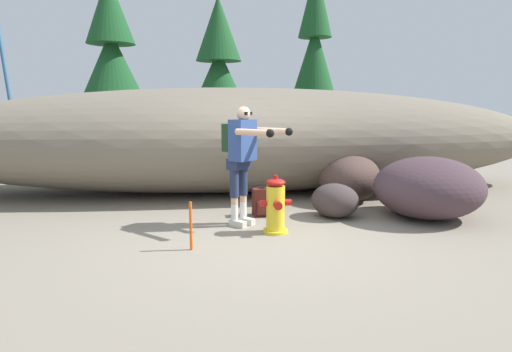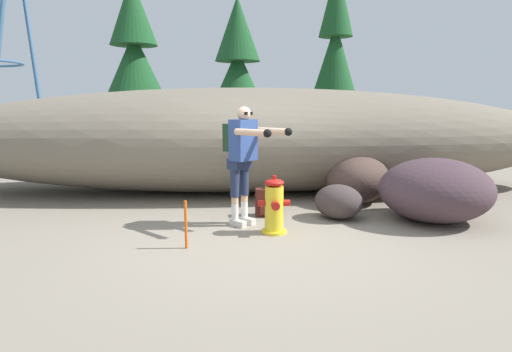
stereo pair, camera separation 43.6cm
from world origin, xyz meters
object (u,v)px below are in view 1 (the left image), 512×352
Objects in this scene: survey_stake at (191,226)px; boulder_large at (428,187)px; fire_hydrant at (276,206)px; boulder_small at (335,200)px; spare_backpack at (262,202)px; boulder_outlier at (404,192)px; boulder_mid at (348,177)px; utility_worker at (242,151)px.

boulder_large is at bearing 16.52° from survey_stake.
boulder_large is at bearing 11.18° from fire_hydrant.
survey_stake is at bearing -149.61° from boulder_small.
boulder_large is 2.23× the size of boulder_small.
spare_backpack reaches higher than boulder_outlier.
boulder_mid is (-0.80, 1.38, -0.03)m from boulder_large.
utility_worker is at bearing -38.38° from spare_backpack.
boulder_large is at bearing -101.31° from boulder_outlier.
boulder_outlier is at bearing -3.36° from boulder_mid.
boulder_small is 2.01m from boulder_outlier.
boulder_large is (2.50, 0.49, 0.11)m from fire_hydrant.
boulder_outlier is at bearing 31.51° from survey_stake.
spare_backpack is 1.14m from boulder_small.
fire_hydrant is at bearing -132.19° from boulder_mid.
spare_backpack is 0.91× the size of boulder_outlier.
boulder_mid is 2.93× the size of boulder_outlier.
fire_hydrant is at bearing -168.82° from boulder_large.
boulder_mid is (1.70, 1.87, 0.08)m from fire_hydrant.
fire_hydrant is 0.96m from spare_backpack.
spare_backpack is 0.31× the size of boulder_mid.
survey_stake reaches higher than boulder_outlier.
boulder_large is 1.12× the size of boulder_mid.
fire_hydrant is 0.53× the size of boulder_mid.
survey_stake is (-2.22, -1.30, 0.03)m from boulder_small.
boulder_mid is at bearing 120.30° from boulder_large.
boulder_mid is 1.32m from boulder_small.
survey_stake is (-3.91, -2.40, 0.15)m from boulder_outlier.
boulder_outlier is (1.07, -0.06, -0.30)m from boulder_mid.
spare_backpack is 1.89m from survey_stake.
boulder_mid reaches higher than boulder_small.
spare_backpack is at bearing 168.18° from boulder_small.
boulder_large is at bearing 76.37° from spare_backpack.
fire_hydrant is 3.31m from boulder_outlier.
fire_hydrant is at bearing -146.38° from boulder_small.
utility_worker is at bearing 53.97° from survey_stake.
boulder_small reaches higher than spare_backpack.
boulder_mid is at bearing 40.87° from survey_stake.
survey_stake reaches higher than boulder_small.
spare_backpack is at bearing 100.55° from utility_worker.
boulder_mid reaches higher than boulder_outlier.
boulder_large is at bearing -8.82° from boulder_small.
utility_worker is 1.09m from spare_backpack.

